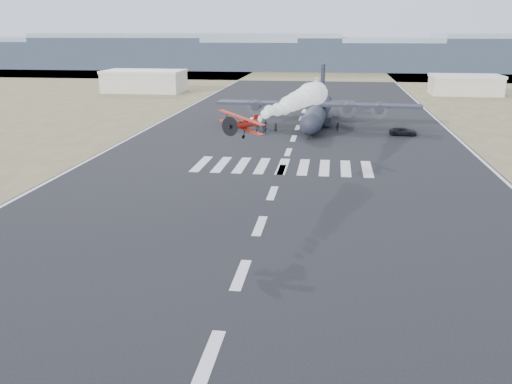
% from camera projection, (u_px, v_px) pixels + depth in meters
% --- Properties ---
extents(ground, '(500.00, 500.00, 0.00)m').
position_uv_depth(ground, '(210.00, 356.00, 34.59)').
color(ground, black).
rests_on(ground, ground).
extents(scrub_far, '(500.00, 80.00, 0.00)m').
position_uv_depth(scrub_far, '(319.00, 73.00, 253.68)').
color(scrub_far, olive).
rests_on(scrub_far, ground).
extents(runway_markings, '(60.00, 260.00, 0.01)m').
position_uv_depth(runway_markings, '(288.00, 152.00, 91.74)').
color(runway_markings, silver).
rests_on(runway_markings, ground).
extents(ridge_seg_b, '(150.00, 50.00, 15.00)m').
position_uv_depth(ridge_seg_b, '(70.00, 52.00, 296.88)').
color(ridge_seg_b, gray).
rests_on(ridge_seg_b, ground).
extents(ridge_seg_c, '(150.00, 50.00, 17.00)m').
position_uv_depth(ridge_seg_c, '(192.00, 51.00, 288.26)').
color(ridge_seg_c, gray).
rests_on(ridge_seg_c, ground).
extents(ridge_seg_d, '(150.00, 50.00, 13.00)m').
position_uv_depth(ridge_seg_d, '(321.00, 55.00, 280.46)').
color(ridge_seg_d, gray).
rests_on(ridge_seg_d, ground).
extents(ridge_seg_e, '(150.00, 50.00, 15.00)m').
position_uv_depth(ridge_seg_e, '(458.00, 54.00, 271.84)').
color(ridge_seg_e, gray).
rests_on(ridge_seg_e, ground).
extents(hangar_left, '(24.50, 14.50, 6.70)m').
position_uv_depth(hangar_left, '(144.00, 81.00, 178.45)').
color(hangar_left, '#B2AE9F').
rests_on(hangar_left, ground).
extents(hangar_right, '(20.50, 12.50, 5.90)m').
position_uv_depth(hangar_right, '(465.00, 85.00, 170.74)').
color(hangar_right, '#B2AE9F').
rests_on(hangar_right, ground).
extents(aerobatic_biplane, '(5.46, 5.10, 2.64)m').
position_uv_depth(aerobatic_biplane, '(243.00, 124.00, 58.48)').
color(aerobatic_biplane, red).
extents(smoke_trail, '(7.81, 26.95, 3.46)m').
position_uv_depth(smoke_trail, '(304.00, 98.00, 78.79)').
color(smoke_trail, white).
extents(transport_aircraft, '(40.84, 33.61, 11.79)m').
position_uv_depth(transport_aircraft, '(318.00, 111.00, 116.39)').
color(transport_aircraft, black).
rests_on(transport_aircraft, ground).
extents(support_vehicle, '(5.28, 2.69, 1.43)m').
position_uv_depth(support_vehicle, '(403.00, 131.00, 106.07)').
color(support_vehicle, black).
rests_on(support_vehicle, ground).
extents(crew_a, '(0.76, 0.70, 1.68)m').
position_uv_depth(crew_a, '(265.00, 129.00, 107.94)').
color(crew_a, black).
rests_on(crew_a, ground).
extents(crew_b, '(0.92, 0.93, 1.66)m').
position_uv_depth(crew_b, '(338.00, 127.00, 110.24)').
color(crew_b, black).
rests_on(crew_b, ground).
extents(crew_c, '(1.20, 0.62, 1.80)m').
position_uv_depth(crew_c, '(259.00, 126.00, 110.58)').
color(crew_c, black).
rests_on(crew_c, ground).
extents(crew_d, '(1.08, 1.08, 1.72)m').
position_uv_depth(crew_d, '(266.00, 124.00, 112.89)').
color(crew_d, black).
rests_on(crew_d, ground).
extents(crew_e, '(0.65, 0.87, 1.60)m').
position_uv_depth(crew_e, '(276.00, 127.00, 110.32)').
color(crew_e, black).
rests_on(crew_e, ground).
extents(crew_f, '(1.66, 1.59, 1.87)m').
position_uv_depth(crew_f, '(307.00, 128.00, 108.11)').
color(crew_f, black).
rests_on(crew_f, ground).
extents(crew_g, '(0.79, 0.78, 1.67)m').
position_uv_depth(crew_g, '(305.00, 124.00, 113.97)').
color(crew_g, black).
rests_on(crew_g, ground).
extents(crew_h, '(0.59, 0.91, 1.82)m').
position_uv_depth(crew_h, '(263.00, 128.00, 109.04)').
color(crew_h, black).
rests_on(crew_h, ground).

